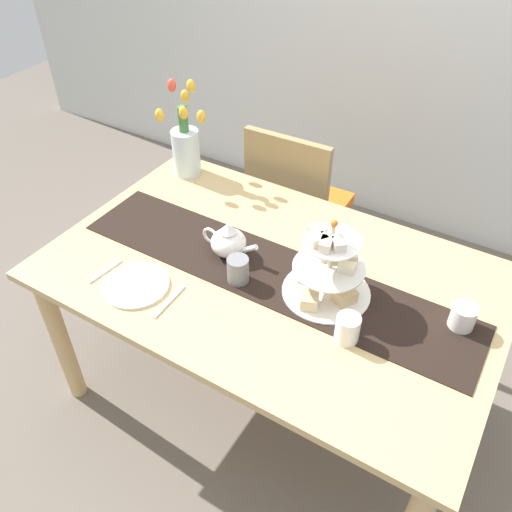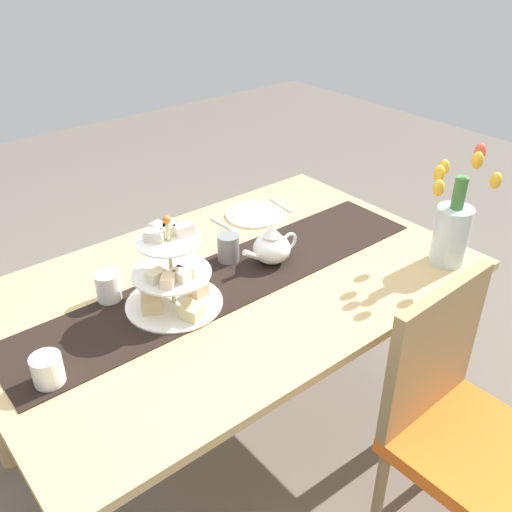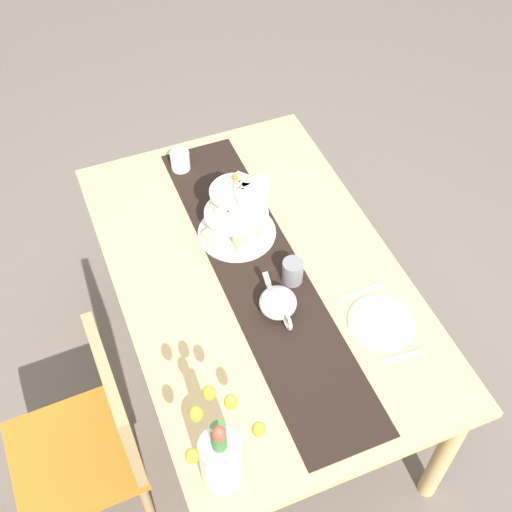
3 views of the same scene
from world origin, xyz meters
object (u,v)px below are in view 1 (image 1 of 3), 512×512
object	(u,v)px
tulip_vase	(186,145)
knife_left	(169,301)
tiered_cake_stand	(329,272)
chair_left	(295,202)
mug_grey	(238,270)
mug_white_text	(347,329)
fork_left	(105,271)
dining_table	(271,291)
dinner_plate_left	(136,285)
cream_jug	(463,317)
teapot	(228,241)

from	to	relation	value
tulip_vase	knife_left	distance (m)	0.83
tiered_cake_stand	chair_left	bearing A→B (deg)	124.26
mug_grey	mug_white_text	world-z (taller)	mug_grey
fork_left	knife_left	xyz separation A→B (m)	(0.29, 0.00, 0.00)
chair_left	mug_white_text	xyz separation A→B (m)	(0.64, -0.88, 0.28)
knife_left	mug_white_text	distance (m)	0.59
dining_table	mug_grey	world-z (taller)	mug_grey
tulip_vase	mug_white_text	size ratio (longest dim) A/B	4.42
chair_left	mug_grey	xyz separation A→B (m)	(0.21, -0.83, 0.28)
dinner_plate_left	mug_white_text	distance (m)	0.73
tiered_cake_stand	knife_left	world-z (taller)	tiered_cake_stand
knife_left	cream_jug	bearing A→B (deg)	24.90
teapot	dinner_plate_left	world-z (taller)	teapot
dining_table	mug_grey	xyz separation A→B (m)	(-0.07, -0.10, 0.15)
dining_table	chair_left	size ratio (longest dim) A/B	1.76
knife_left	mug_white_text	bearing A→B (deg)	15.68
dinner_plate_left	cream_jug	bearing A→B (deg)	21.65
tiered_cake_stand	teapot	world-z (taller)	tiered_cake_stand
tiered_cake_stand	fork_left	size ratio (longest dim) A/B	2.03
chair_left	tulip_vase	distance (m)	0.63
dinner_plate_left	fork_left	size ratio (longest dim) A/B	1.53
dining_table	teapot	bearing A→B (deg)	180.00
teapot	cream_jug	distance (m)	0.83
cream_jug	knife_left	bearing A→B (deg)	-155.10
chair_left	fork_left	bearing A→B (deg)	-102.08
knife_left	tiered_cake_stand	bearing A→B (deg)	36.02
teapot	dinner_plate_left	distance (m)	0.36
dining_table	fork_left	xyz separation A→B (m)	(-0.50, -0.31, 0.10)
knife_left	fork_left	bearing A→B (deg)	180.00
dining_table	cream_jug	world-z (taller)	cream_jug
teapot	cream_jug	bearing A→B (deg)	5.96
fork_left	knife_left	world-z (taller)	same
dining_table	tiered_cake_stand	distance (m)	0.29
tulip_vase	dining_table	bearing A→B (deg)	-30.07
fork_left	mug_white_text	size ratio (longest dim) A/B	1.58
tulip_vase	mug_white_text	bearing A→B (deg)	-27.69
tiered_cake_stand	mug_white_text	size ratio (longest dim) A/B	3.20
dining_table	teapot	xyz separation A→B (m)	(-0.18, 0.00, 0.16)
tulip_vase	knife_left	xyz separation A→B (m)	(0.44, -0.69, -0.14)
dining_table	tiered_cake_stand	bearing A→B (deg)	0.10
tiered_cake_stand	teapot	distance (m)	0.40
cream_jug	dinner_plate_left	world-z (taller)	cream_jug
dinner_plate_left	mug_white_text	size ratio (longest dim) A/B	2.42
knife_left	mug_grey	distance (m)	0.26
tulip_vase	mug_white_text	xyz separation A→B (m)	(1.01, -0.53, -0.09)
chair_left	mug_grey	bearing A→B (deg)	-75.99
knife_left	mug_white_text	size ratio (longest dim) A/B	1.79
chair_left	cream_jug	world-z (taller)	chair_left
chair_left	teapot	world-z (taller)	chair_left
fork_left	mug_grey	distance (m)	0.48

